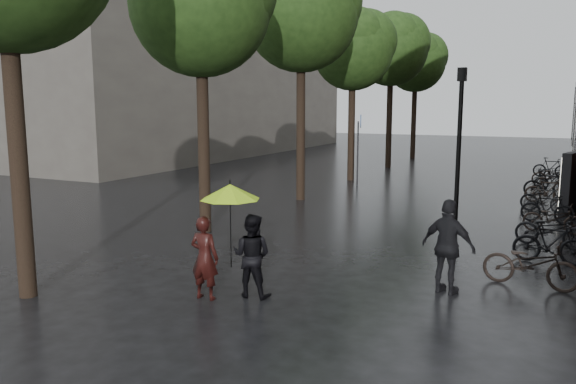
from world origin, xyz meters
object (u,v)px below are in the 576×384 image
Objects in this scene: pedestrian_walking at (448,247)px; lamp_post at (459,133)px; person_black at (252,255)px; ad_lightbox at (571,184)px; parked_bicycles at (550,195)px; person_burgundy at (205,258)px.

pedestrian_walking is 6.12m from lamp_post.
person_black is 12.33m from ad_lightbox.
pedestrian_walking is at bearing -98.57° from parked_bicycles.
parked_bicycles is 5.69m from lamp_post.
lamp_post is (-2.38, -4.63, 2.30)m from parked_bicycles.
lamp_post is (2.44, 7.55, 1.98)m from person_black.
person_black is 0.34× the size of lamp_post.
parked_bicycles is (1.57, 10.41, -0.44)m from pedestrian_walking.
person_burgundy is at bearing 45.89° from pedestrian_walking.
pedestrian_walking is (3.24, 1.77, 0.12)m from person_black.
parked_bicycles is at bearing 62.87° from lamp_post.
ad_lightbox is at bearing -121.83° from person_black.
parked_bicycles is at bearing 134.13° from ad_lightbox.
pedestrian_walking is 10.54m from parked_bicycles.
pedestrian_walking is at bearing -86.93° from ad_lightbox.
ad_lightbox is 0.45× the size of lamp_post.
lamp_post is (-2.96, -3.54, 1.73)m from ad_lightbox.
ad_lightbox is at bearing 50.08° from lamp_post.
parked_bicycles is 9.39× the size of ad_lightbox.
person_burgundy is 0.76× the size of ad_lightbox.
parked_bicycles is 1.37m from ad_lightbox.
person_burgundy is 0.34× the size of lamp_post.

